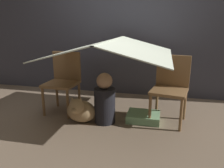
% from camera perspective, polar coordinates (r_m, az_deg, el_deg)
% --- Properties ---
extents(ground_plane, '(8.80, 8.80, 0.00)m').
position_cam_1_polar(ground_plane, '(2.84, -1.01, -10.21)').
color(ground_plane, '#7A6651').
extents(wall_back, '(7.00, 0.05, 2.50)m').
position_cam_1_polar(wall_back, '(3.83, 3.94, 15.72)').
color(wall_back, '#3D3D47').
rests_on(wall_back, ground_plane).
extents(chair_left, '(0.44, 0.44, 0.85)m').
position_cam_1_polar(chair_left, '(3.18, -12.58, 1.25)').
color(chair_left, brown).
rests_on(chair_left, ground_plane).
extents(chair_right, '(0.50, 0.50, 0.85)m').
position_cam_1_polar(chair_right, '(2.87, 15.02, -0.45)').
color(chair_right, brown).
rests_on(chair_right, ground_plane).
extents(sheet_canopy, '(1.47, 1.58, 0.20)m').
position_cam_1_polar(sheet_canopy, '(2.78, 0.00, 9.52)').
color(sheet_canopy, silver).
extents(person_front, '(0.27, 0.27, 0.65)m').
position_cam_1_polar(person_front, '(2.77, -1.93, -4.41)').
color(person_front, black).
rests_on(person_front, ground_plane).
extents(dog, '(0.38, 0.39, 0.38)m').
position_cam_1_polar(dog, '(2.82, -8.29, -6.78)').
color(dog, '#9E7F56').
rests_on(dog, ground_plane).
extents(floor_cushion, '(0.42, 0.34, 0.10)m').
position_cam_1_polar(floor_cushion, '(2.93, 8.21, -8.47)').
color(floor_cushion, '#7FB27F').
rests_on(floor_cushion, ground_plane).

